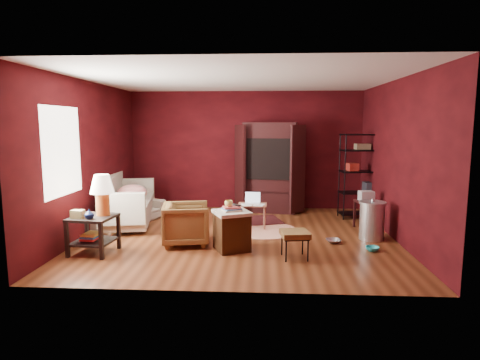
% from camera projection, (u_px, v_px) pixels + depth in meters
% --- Properties ---
extents(room, '(5.54, 5.04, 2.84)m').
position_uv_depth(room, '(237.00, 159.00, 7.14)').
color(room, brown).
rests_on(room, ground).
extents(sofa, '(1.11, 1.91, 0.72)m').
position_uv_depth(sofa, '(126.00, 207.00, 8.15)').
color(sofa, '#BAB3A0').
rests_on(sofa, ground).
extents(armchair, '(0.82, 0.86, 0.77)m').
position_uv_depth(armchair, '(186.00, 222.00, 6.77)').
color(armchair, black).
rests_on(armchair, ground).
extents(pet_bowl_steel, '(0.26, 0.10, 0.26)m').
position_uv_depth(pet_bowl_steel, '(334.00, 236.00, 6.87)').
color(pet_bowl_steel, '#B2B5B9').
rests_on(pet_bowl_steel, ground).
extents(pet_bowl_turquoise, '(0.23, 0.12, 0.22)m').
position_uv_depth(pet_bowl_turquoise, '(372.00, 244.00, 6.44)').
color(pet_bowl_turquoise, '#2AC0C6').
rests_on(pet_bowl_turquoise, ground).
extents(vase, '(0.18, 0.19, 0.15)m').
position_uv_depth(vase, '(89.00, 214.00, 6.08)').
color(vase, '#0D1942').
rests_on(vase, side_table).
extents(mug, '(0.13, 0.10, 0.13)m').
position_uv_depth(mug, '(229.00, 203.00, 6.38)').
color(mug, '#CFCD65').
rests_on(mug, hamper).
extents(side_table, '(0.69, 0.69, 1.24)m').
position_uv_depth(side_table, '(98.00, 206.00, 6.29)').
color(side_table, black).
rests_on(side_table, ground).
extents(sofa_cushions, '(1.24, 2.26, 0.90)m').
position_uv_depth(sofa_cushions, '(126.00, 203.00, 8.14)').
color(sofa_cushions, '#BAB3A0').
rests_on(sofa_cushions, sofa).
extents(hamper, '(0.69, 0.69, 0.74)m').
position_uv_depth(hamper, '(232.00, 230.00, 6.45)').
color(hamper, '#3E200E').
rests_on(hamper, ground).
extents(footstool, '(0.47, 0.47, 0.42)m').
position_uv_depth(footstool, '(295.00, 235.00, 6.05)').
color(footstool, black).
rests_on(footstool, ground).
extents(rug_round, '(1.55, 1.55, 0.01)m').
position_uv_depth(rug_round, '(264.00, 230.00, 7.70)').
color(rug_round, '#F7E8CE').
rests_on(rug_round, ground).
extents(rug_oriental, '(1.47, 1.18, 0.01)m').
position_uv_depth(rug_oriental, '(250.00, 221.00, 8.40)').
color(rug_oriental, '#531619').
rests_on(rug_oriental, ground).
extents(laptop_desk, '(0.56, 0.44, 0.69)m').
position_uv_depth(laptop_desk, '(252.00, 206.00, 7.85)').
color(laptop_desk, '#985B45').
rests_on(laptop_desk, ground).
extents(tv_armoire, '(1.61, 0.99, 2.06)m').
position_uv_depth(tv_armoire, '(270.00, 166.00, 9.26)').
color(tv_armoire, black).
rests_on(tv_armoire, ground).
extents(wire_shelving, '(0.94, 0.51, 1.82)m').
position_uv_depth(wire_shelving, '(362.00, 172.00, 8.62)').
color(wire_shelving, black).
rests_on(wire_shelving, ground).
extents(small_stand, '(0.43, 0.43, 0.75)m').
position_uv_depth(small_stand, '(366.00, 201.00, 7.74)').
color(small_stand, black).
rests_on(small_stand, ground).
extents(trash_can, '(0.57, 0.57, 0.73)m').
position_uv_depth(trash_can, '(372.00, 220.00, 7.06)').
color(trash_can, silver).
rests_on(trash_can, ground).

